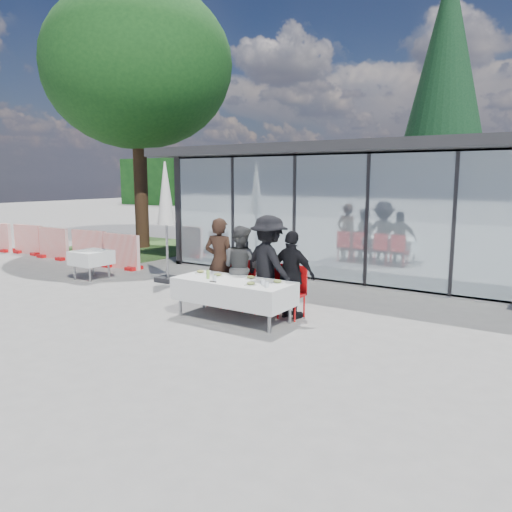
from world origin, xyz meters
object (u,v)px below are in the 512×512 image
(juice_bottle, at_px, (208,274))
(conifer_tree, at_px, (445,87))
(plate_extra, at_px, (251,284))
(market_umbrella, at_px, (166,202))
(diner_c, at_px, (269,265))
(construction_barriers, at_px, (41,243))
(diner_d, at_px, (292,275))
(folded_eyeglasses, at_px, (213,282))
(plate_c, at_px, (251,278))
(plate_a, at_px, (200,272))
(plate_d, at_px, (278,282))
(spare_table_left, at_px, (91,258))
(diner_chair_a, at_px, (222,279))
(plate_b, at_px, (218,275))
(diner_chair_d, at_px, (294,289))
(dining_table, at_px, (233,291))
(diner_chair_c, at_px, (271,286))
(diner_b, at_px, (241,268))
(diner_a, at_px, (220,262))
(diner_chair_b, at_px, (243,282))
(deciduous_tree, at_px, (137,68))

(juice_bottle, distance_m, conifer_tree, 14.08)
(plate_extra, xyz_separation_m, market_umbrella, (-3.94, 2.08, 1.23))
(diner_c, xyz_separation_m, construction_barriers, (-10.17, 1.89, -0.52))
(construction_barriers, bearing_deg, diner_d, -10.05)
(folded_eyeglasses, height_order, construction_barriers, construction_barriers)
(diner_c, bearing_deg, plate_c, 95.97)
(plate_a, height_order, juice_bottle, juice_bottle)
(plate_d, relative_size, juice_bottle, 1.47)
(folded_eyeglasses, bearing_deg, spare_table_left, 164.97)
(diner_chair_a, height_order, plate_b, diner_chair_a)
(diner_chair_d, bearing_deg, diner_c, -172.23)
(dining_table, distance_m, diner_chair_c, 0.83)
(diner_b, bearing_deg, construction_barriers, -2.37)
(diner_chair_a, xyz_separation_m, plate_extra, (1.37, -0.97, 0.24))
(diner_chair_a, relative_size, juice_bottle, 6.08)
(spare_table_left, bearing_deg, diner_a, -4.19)
(diner_chair_a, relative_size, diner_d, 0.59)
(dining_table, relative_size, plate_extra, 9.60)
(diner_a, distance_m, plate_b, 0.75)
(diner_chair_b, height_order, diner_chair_c, same)
(plate_d, bearing_deg, conifer_tree, 91.47)
(plate_d, xyz_separation_m, juice_bottle, (-1.30, -0.34, 0.05))
(diner_chair_b, height_order, deciduous_tree, deciduous_tree)
(diner_chair_b, height_order, plate_extra, diner_chair_b)
(diner_chair_b, relative_size, conifer_tree, 0.09)
(diner_d, bearing_deg, plate_a, 21.27)
(juice_bottle, relative_size, construction_barriers, 0.02)
(diner_chair_a, bearing_deg, plate_c, -26.07)
(juice_bottle, height_order, folded_eyeglasses, juice_bottle)
(diner_chair_d, distance_m, spare_table_left, 6.14)
(diner_chair_d, bearing_deg, construction_barriers, 170.32)
(diner_chair_b, bearing_deg, conifer_tree, 86.13)
(diner_chair_d, height_order, conifer_tree, conifer_tree)
(diner_chair_d, bearing_deg, diner_a, -177.63)
(dining_table, distance_m, construction_barriers, 10.15)
(juice_bottle, bearing_deg, diner_chair_b, 80.31)
(diner_chair_d, height_order, deciduous_tree, deciduous_tree)
(plate_a, relative_size, spare_table_left, 0.27)
(plate_c, bearing_deg, diner_c, 76.49)
(diner_b, height_order, deciduous_tree, deciduous_tree)
(diner_chair_c, relative_size, spare_table_left, 1.13)
(market_umbrella, bearing_deg, construction_barriers, 173.62)
(diner_chair_d, bearing_deg, diner_chair_b, 180.00)
(diner_chair_d, height_order, plate_d, diner_chair_d)
(diner_c, distance_m, folded_eyeglasses, 1.19)
(diner_chair_d, bearing_deg, plate_c, -139.87)
(dining_table, relative_size, diner_d, 1.37)
(juice_bottle, height_order, deciduous_tree, deciduous_tree)
(folded_eyeglasses, xyz_separation_m, deciduous_tree, (-8.29, 6.26, 5.72))
(diner_chair_a, distance_m, market_umbrella, 3.16)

